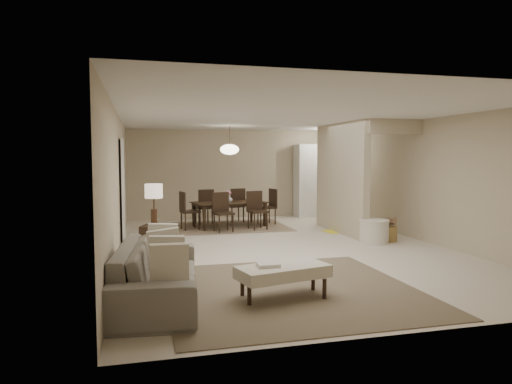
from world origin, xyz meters
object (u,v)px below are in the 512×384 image
object	(u,v)px
pantry_cabinet	(316,181)
round_pouf	(374,231)
side_table	(155,238)
wicker_basket	(388,234)
ottoman_bench	(283,272)
sofa	(158,272)
dining_table	(230,215)

from	to	relation	value
pantry_cabinet	round_pouf	size ratio (longest dim) A/B	3.52
side_table	round_pouf	size ratio (longest dim) A/B	0.81
wicker_basket	ottoman_bench	bearing A→B (deg)	-136.32
ottoman_bench	round_pouf	size ratio (longest dim) A/B	2.03
wicker_basket	pantry_cabinet	bearing A→B (deg)	89.29
pantry_cabinet	round_pouf	bearing A→B (deg)	-95.69
pantry_cabinet	wicker_basket	distance (m)	4.25
side_table	ottoman_bench	bearing A→B (deg)	-65.92
wicker_basket	side_table	bearing A→B (deg)	178.60
sofa	wicker_basket	distance (m)	5.52
pantry_cabinet	dining_table	bearing A→B (deg)	-153.01
pantry_cabinet	dining_table	xyz separation A→B (m)	(-2.84, -1.45, -0.74)
sofa	wicker_basket	size ratio (longest dim) A/B	6.44
ottoman_bench	side_table	distance (m)	3.53
side_table	wicker_basket	size ratio (longest dim) A/B	1.34
ottoman_bench	wicker_basket	distance (m)	4.51
ottoman_bench	dining_table	bearing A→B (deg)	72.51
ottoman_bench	round_pouf	bearing A→B (deg)	33.29
round_pouf	side_table	bearing A→B (deg)	177.15
round_pouf	dining_table	xyz separation A→B (m)	(-2.42, 2.80, 0.08)
pantry_cabinet	ottoman_bench	bearing A→B (deg)	-114.50
round_pouf	dining_table	bearing A→B (deg)	130.84
sofa	pantry_cabinet	bearing A→B (deg)	-28.91
ottoman_bench	side_table	bearing A→B (deg)	101.15
pantry_cabinet	side_table	world-z (taller)	pantry_cabinet
sofa	side_table	xyz separation A→B (m)	(0.05, 2.93, -0.10)
round_pouf	wicker_basket	world-z (taller)	round_pouf
sofa	ottoman_bench	size ratio (longest dim) A/B	1.92
ottoman_bench	side_table	xyz separation A→B (m)	(-1.44, 3.23, -0.08)
dining_table	ottoman_bench	bearing A→B (deg)	-105.99
round_pouf	sofa	bearing A→B (deg)	-148.23
ottoman_bench	wicker_basket	xyz separation A→B (m)	(3.26, 3.11, -0.17)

